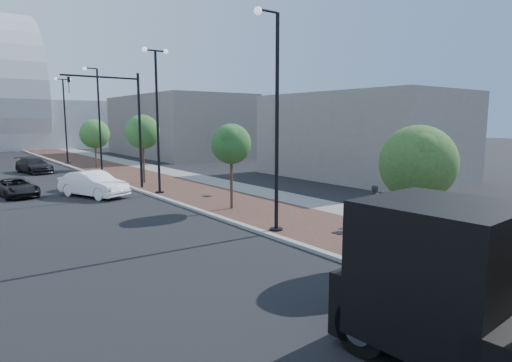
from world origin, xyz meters
TOP-DOWN VIEW (x-y plane):
  - sidewalk at (3.50, 40.00)m, footprint 7.00×140.00m
  - concrete_strip at (6.20, 40.00)m, footprint 2.40×140.00m
  - curb at (0.00, 40.00)m, footprint 0.30×140.00m
  - white_sedan at (-3.09, 23.77)m, footprint 3.48×5.17m
  - dark_car_mid at (-6.99, 26.78)m, footprint 2.40×4.37m
  - dark_car_far at (-3.82, 39.64)m, footprint 2.91×5.12m
  - pedestrian at (5.06, 8.37)m, footprint 0.77×0.58m
  - streetlight_1 at (0.49, 10.00)m, footprint 1.44×0.56m
  - streetlight_2 at (0.60, 22.00)m, footprint 1.72×0.56m
  - streetlight_3 at (0.49, 34.00)m, footprint 1.44×0.56m
  - streetlight_4 at (0.60, 46.00)m, footprint 1.72×0.56m
  - traffic_mast at (-0.30, 25.00)m, footprint 5.09×0.20m
  - tree_0 at (1.65, 4.02)m, footprint 2.51×2.48m
  - tree_1 at (1.65, 15.02)m, footprint 2.21×2.13m
  - tree_2 at (1.65, 27.02)m, footprint 2.57×2.55m
  - tree_3 at (1.65, 39.02)m, footprint 2.82×2.82m
  - commercial_block_ne at (16.00, 50.00)m, footprint 12.00×22.00m
  - commercial_block_e at (18.00, 20.00)m, footprint 10.00×16.00m
  - utility_cover_1 at (2.40, 8.00)m, footprint 0.50×0.50m
  - utility_cover_2 at (2.40, 19.00)m, footprint 0.50×0.50m

SIDE VIEW (x-z plane):
  - sidewalk at x=3.50m, z-range 0.00..0.12m
  - concrete_strip at x=6.20m, z-range 0.00..0.13m
  - curb at x=0.00m, z-range 0.00..0.14m
  - utility_cover_1 at x=2.40m, z-range 0.12..0.14m
  - utility_cover_2 at x=2.40m, z-range 0.12..0.14m
  - dark_car_mid at x=-6.99m, z-range 0.00..1.16m
  - dark_car_far at x=-3.82m, z-range 0.00..1.40m
  - white_sedan at x=-3.09m, z-range 0.00..1.61m
  - pedestrian at x=5.06m, z-range 0.00..1.90m
  - tree_0 at x=1.65m, z-range 1.09..5.78m
  - tree_3 at x=1.65m, z-range 1.03..5.92m
  - commercial_block_e at x=18.00m, z-range 0.00..7.00m
  - tree_1 at x=1.65m, z-range 1.24..5.89m
  - tree_2 at x=1.65m, z-range 1.32..6.54m
  - commercial_block_ne at x=16.00m, z-range 0.00..8.00m
  - streetlight_1 at x=0.49m, z-range -0.26..8.95m
  - streetlight_3 at x=0.49m, z-range -0.26..8.95m
  - streetlight_2 at x=0.60m, z-range 0.18..9.46m
  - streetlight_4 at x=0.60m, z-range 0.18..9.46m
  - traffic_mast at x=-0.30m, z-range 0.98..8.98m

